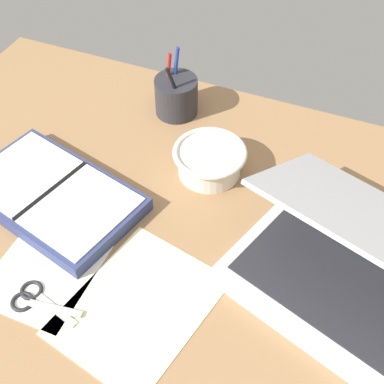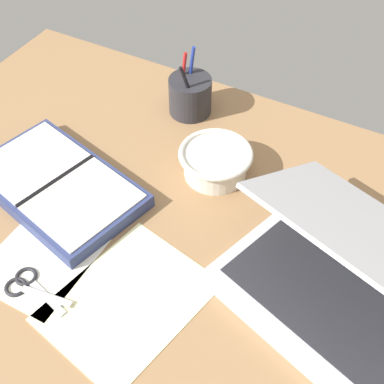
# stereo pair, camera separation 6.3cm
# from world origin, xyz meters

# --- Properties ---
(desk_top) EXTENTS (1.40, 1.00, 0.02)m
(desk_top) POSITION_xyz_m (0.00, 0.00, 0.01)
(desk_top) COLOR #936D47
(desk_top) RESTS_ON ground
(laptop) EXTENTS (0.42, 0.40, 0.18)m
(laptop) POSITION_xyz_m (0.25, 0.06, 0.07)
(laptop) COLOR silver
(laptop) RESTS_ON desk_top
(bowl) EXTENTS (0.15, 0.15, 0.06)m
(bowl) POSITION_xyz_m (-0.05, 0.22, 0.05)
(bowl) COLOR silver
(bowl) RESTS_ON desk_top
(pen_cup) EXTENTS (0.10, 0.10, 0.15)m
(pen_cup) POSITION_xyz_m (-0.19, 0.37, 0.06)
(pen_cup) COLOR #28282D
(pen_cup) RESTS_ON desk_top
(planner) EXTENTS (0.37, 0.28, 0.03)m
(planner) POSITION_xyz_m (-0.30, 0.03, 0.04)
(planner) COLOR navy
(planner) RESTS_ON desk_top
(scissors) EXTENTS (0.12, 0.06, 0.01)m
(scissors) POSITION_xyz_m (-0.21, -0.17, 0.02)
(scissors) COLOR #B7B7BC
(scissors) RESTS_ON desk_top
(paper_sheet_front) EXTENTS (0.25, 0.30, 0.00)m
(paper_sheet_front) POSITION_xyz_m (-0.04, -0.11, 0.02)
(paper_sheet_front) COLOR #F4EFB2
(paper_sheet_front) RESTS_ON desk_top
(paper_sheet_beside_planner) EXTENTS (0.17, 0.21, 0.00)m
(paper_sheet_beside_planner) POSITION_xyz_m (-0.22, -0.11, 0.02)
(paper_sheet_beside_planner) COLOR silver
(paper_sheet_beside_planner) RESTS_ON desk_top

